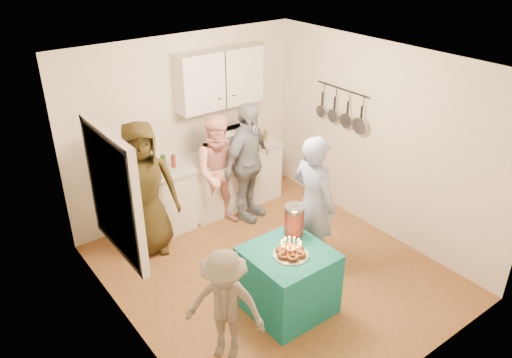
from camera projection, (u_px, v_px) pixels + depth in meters
floor at (273, 271)px, 6.23m from camera, size 4.00×4.00×0.00m
ceiling at (277, 64)px, 5.04m from camera, size 4.00×4.00×0.00m
back_wall at (186, 127)px, 7.06m from camera, size 3.60×3.60×0.00m
left_wall at (125, 231)px, 4.67m from camera, size 4.00×4.00×0.00m
right_wall at (380, 141)px, 6.60m from camera, size 4.00×4.00×0.00m
window_night at (112, 195)px, 4.79m from camera, size 0.04×1.00×1.20m
counter at (212, 185)px, 7.35m from camera, size 2.20×0.58×0.86m
countertop at (211, 157)px, 7.14m from camera, size 2.24×0.62×0.05m
upper_cabinet at (220, 78)px, 6.92m from camera, size 1.30×0.30×0.80m
pot_rack at (340, 107)px, 6.92m from camera, size 0.12×1.00×0.60m
microwave at (236, 139)px, 7.30m from camera, size 0.54×0.37×0.29m
party_table at (288, 280)px, 5.47m from camera, size 0.85×0.85×0.76m
donut_cake at (291, 248)px, 5.21m from camera, size 0.38×0.38×0.18m
punch_jar at (294, 221)px, 5.54m from camera, size 0.22×0.22×0.34m
man_birthday at (313, 203)px, 5.99m from camera, size 0.47×0.67×1.74m
woman_back_left at (143, 189)px, 6.25m from camera, size 1.02×0.82×1.80m
woman_back_center at (221, 172)px, 6.87m from camera, size 0.97×0.88×1.63m
woman_back_right at (247, 163)px, 6.99m from camera, size 1.11×0.77×1.75m
child_near_left at (225, 306)px, 4.77m from camera, size 0.86×0.90×1.23m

